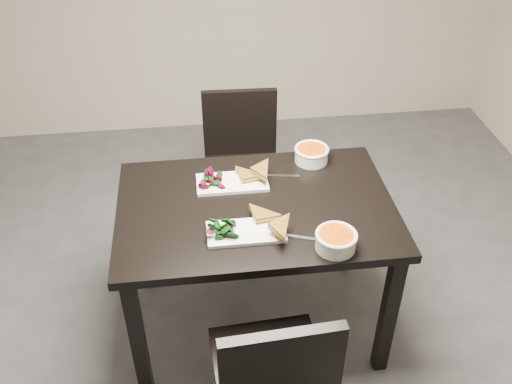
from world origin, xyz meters
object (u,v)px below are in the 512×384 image
Objects in this scene: chair_far at (242,157)px; chair_near at (274,375)px; plate_near at (246,232)px; soup_bowl_far at (312,154)px; soup_bowl_near at (336,240)px; plate_far at (232,183)px; table at (256,222)px.

chair_near is at bearing -89.26° from chair_far.
soup_bowl_far is at bearing 53.03° from plate_near.
plate_far is at bearing 127.40° from soup_bowl_near.
plate_far is at bearing 117.94° from table.
chair_far is at bearing 121.59° from soup_bowl_far.
chair_near is 2.68× the size of plate_near.
chair_far reaches higher than plate_near.
table is 3.79× the size of plate_near.
chair_far is 0.68m from plate_far.
soup_bowl_near is 0.52× the size of plate_far.
chair_near is 0.57m from plate_near.
plate_far is (-0.07, 0.84, 0.27)m from chair_near.
plate_near is (-0.04, 0.49, 0.27)m from chair_near.
plate_far reaches higher than table.
plate_near is at bearing -126.97° from soup_bowl_far.
plate_near and plate_far have the same top height.
table is at bearing 70.70° from plate_near.
soup_bowl_near is at bearing -92.80° from soup_bowl_far.
plate_far is at bearing -97.39° from chair_far.
chair_far reaches higher than table.
chair_near is 1.08m from soup_bowl_far.
plate_far is (-0.02, 0.35, 0.00)m from plate_near.
chair_far is at bearing 88.93° from table.
soup_bowl_near is at bearing -48.32° from table.
chair_far is 5.12× the size of soup_bowl_near.
plate_near is 1.91× the size of soup_bowl_far.
soup_bowl_near and soup_bowl_far have the same top height.
soup_bowl_far is at bearing 87.20° from soup_bowl_near.
chair_far reaches higher than plate_far.
chair_near is 0.89m from plate_far.
chair_near is at bearing -108.31° from soup_bowl_far.
plate_near is at bearing 91.77° from chair_near.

